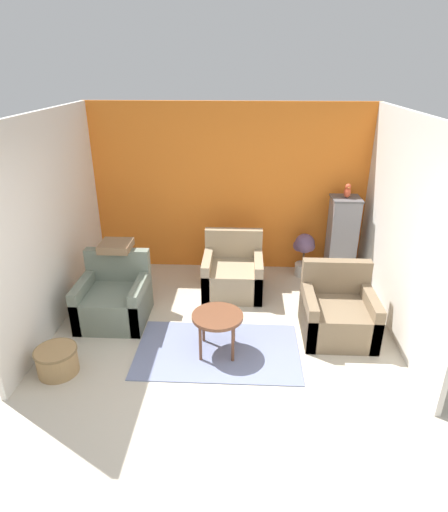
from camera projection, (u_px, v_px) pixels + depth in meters
name	position (u px, v px, depth m)	size (l,w,h in m)	color
ground_plane	(216.00, 409.00, 4.25)	(20.00, 20.00, 0.00)	beige
wall_back_accent	(229.00, 189.00, 6.73)	(4.38, 0.06, 2.64)	orange
wall_left	(50.00, 223.00, 5.30)	(0.06, 3.29, 2.64)	silver
wall_right	(404.00, 230.00, 5.10)	(0.06, 3.29, 2.64)	silver
area_rug	(218.00, 351.00, 5.09)	(1.93, 1.15, 0.01)	slate
coffee_table	(217.00, 319.00, 4.91)	(0.59, 0.59, 0.50)	brown
armchair_left	(114.00, 300.00, 5.63)	(0.86, 0.84, 0.88)	slate
armchair_right	(337.00, 314.00, 5.32)	(0.86, 0.84, 0.88)	#7A664C
armchair_middle	(233.00, 274.00, 6.33)	(0.86, 0.84, 0.88)	#9E896B
birdcage	(341.00, 240.00, 6.58)	(0.48, 0.48, 1.32)	#555559
parrot	(347.00, 191.00, 6.27)	(0.10, 0.18, 0.22)	#D14C2D
potted_plant	(304.00, 250.00, 6.76)	(0.34, 0.31, 0.71)	beige
wicker_basket	(57.00, 360.00, 4.69)	(0.46, 0.46, 0.30)	#A37F51
throw_pillow	(116.00, 246.00, 5.65)	(0.40, 0.40, 0.10)	#846647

